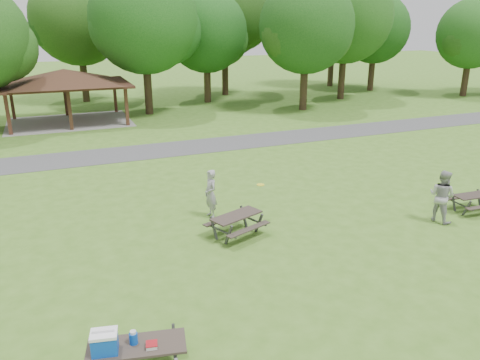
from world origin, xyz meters
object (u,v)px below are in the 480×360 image
picnic_table_near (127,349)px  frisbee_catcher (442,196)px  picnic_table_middle (237,220)px  frisbee_thrower (211,194)px

picnic_table_near → frisbee_catcher: (11.86, 3.78, 0.19)m
picnic_table_middle → frisbee_thrower: frisbee_thrower is taller
picnic_table_near → frisbee_thrower: bearing=59.6°
frisbee_thrower → frisbee_catcher: bearing=61.0°
picnic_table_near → frisbee_thrower: frisbee_thrower is taller
picnic_table_near → picnic_table_middle: 7.12m
frisbee_thrower → frisbee_catcher: size_ratio=0.94×
picnic_table_near → frisbee_catcher: bearing=17.7°
picnic_table_near → picnic_table_middle: picnic_table_near is taller
picnic_table_middle → frisbee_catcher: bearing=-13.0°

